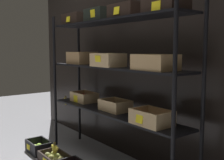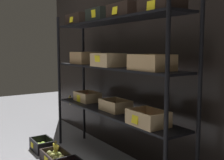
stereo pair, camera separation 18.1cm
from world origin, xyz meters
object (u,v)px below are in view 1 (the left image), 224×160
Objects in this scene: crate_ground_pear at (54,159)px; banana_bunch_loose at (55,149)px; display_rack at (111,63)px; crate_ground_apple_green at (39,148)px.

banana_bunch_loose is at bearing -3.28° from crate_ground_pear.
crate_ground_apple_green is (-0.81, -0.45, -1.01)m from display_rack.
crate_ground_pear is (-0.40, -0.45, -1.02)m from display_rack.
display_rack is 14.22× the size of banana_bunch_loose.
display_rack is 1.18m from crate_ground_pear.
banana_bunch_loose is at bearing 0.09° from crate_ground_apple_green.
crate_ground_apple_green is at bearing -179.74° from crate_ground_pear.
display_rack is 6.32× the size of crate_ground_apple_green.
crate_ground_apple_green is 0.45m from banana_bunch_loose.
crate_ground_pear is 2.66× the size of banana_bunch_loose.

